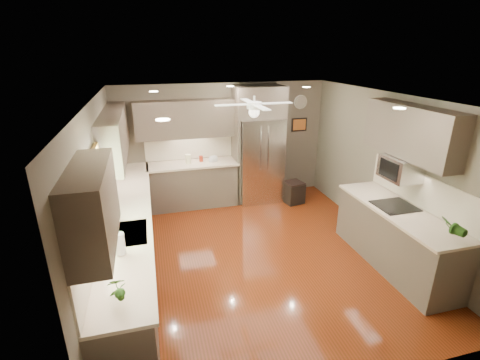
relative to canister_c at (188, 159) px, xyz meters
name	(u,v)px	position (x,y,z in m)	size (l,w,h in m)	color
floor	(258,254)	(0.81, -2.19, -1.03)	(5.00, 5.00, 0.00)	#4F200A
ceiling	(261,98)	(0.81, -2.19, 1.47)	(5.00, 5.00, 0.00)	white
wall_back	(223,142)	(0.81, 0.31, 0.22)	(4.50, 4.50, 0.00)	brown
wall_front	(349,284)	(0.81, -4.69, 0.22)	(4.50, 4.50, 0.00)	brown
wall_left	(101,198)	(-1.44, -2.19, 0.22)	(5.00, 5.00, 0.00)	brown
wall_right	(387,170)	(3.06, -2.19, 0.22)	(5.00, 5.00, 0.00)	brown
canister_c	(188,159)	(0.00, 0.00, 0.00)	(0.12, 0.12, 0.20)	beige
canister_d	(201,159)	(0.27, 0.06, -0.03)	(0.08, 0.08, 0.12)	maroon
soap_bottle	(115,216)	(-1.27, -2.37, 0.01)	(0.09, 0.09, 0.20)	white
potted_plant_left	(116,289)	(-1.16, -4.03, 0.07)	(0.16, 0.11, 0.31)	#255016
potted_plant_right	(452,227)	(2.72, -3.90, 0.08)	(0.19, 0.15, 0.35)	#255016
bowl	(213,161)	(0.52, -0.03, -0.06)	(0.21, 0.21, 0.05)	beige
left_run	(130,239)	(-1.15, -2.04, -0.55)	(0.65, 4.70, 1.45)	#50483A
back_run	(193,183)	(0.08, 0.01, -0.55)	(1.85, 0.65, 1.45)	#50483A
uppers	(201,135)	(0.06, -1.48, 0.84)	(4.50, 4.70, 0.95)	#50483A
window	(96,191)	(-1.41, -2.69, 0.52)	(0.05, 1.12, 0.92)	#BFF2B2
sink	(127,235)	(-1.13, -2.69, -0.12)	(0.50, 0.70, 0.32)	silver
refrigerator	(259,147)	(1.51, -0.04, 0.16)	(1.06, 0.75, 2.45)	silver
right_run	(396,236)	(2.74, -2.99, -0.55)	(0.70, 2.20, 1.45)	#50483A
microwave	(400,168)	(2.83, -2.74, 0.45)	(0.43, 0.55, 0.34)	silver
ceiling_fan	(254,107)	(0.81, -1.89, 1.30)	(1.18, 1.18, 0.32)	white
recessed_lights	(250,95)	(0.77, -1.79, 1.46)	(2.84, 3.14, 0.01)	white
wall_clock	(301,102)	(2.56, 0.29, 1.02)	(0.30, 0.03, 0.30)	white
framed_print	(299,125)	(2.56, 0.29, 0.52)	(0.36, 0.03, 0.30)	black
stool	(293,192)	(2.17, -0.44, -0.79)	(0.45, 0.45, 0.46)	black
paper_towel	(120,244)	(-1.16, -3.19, 0.05)	(0.11, 0.11, 0.27)	white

